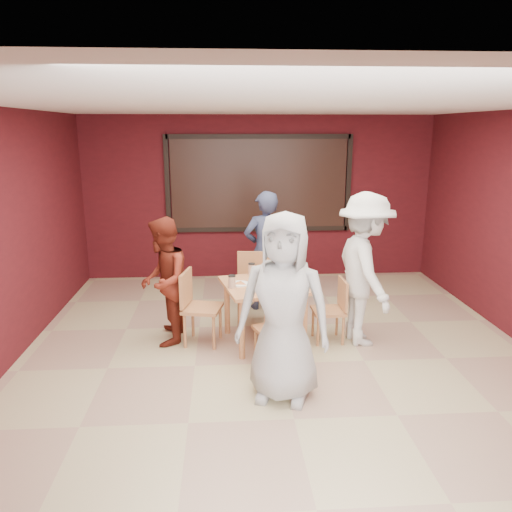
{
  "coord_description": "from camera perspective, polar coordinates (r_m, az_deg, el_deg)",
  "views": [
    {
      "loc": [
        -0.61,
        -5.12,
        2.57
      ],
      "look_at": [
        -0.24,
        0.61,
        1.1
      ],
      "focal_mm": 35.0,
      "sensor_mm": 36.0,
      "label": 1
    }
  ],
  "objects": [
    {
      "name": "floor",
      "position": [
        5.76,
        2.8,
        -12.14
      ],
      "size": [
        7.0,
        7.0,
        0.0
      ],
      "primitive_type": "plane",
      "color": "tan",
      "rests_on": "ground"
    },
    {
      "name": "window_blinds",
      "position": [
        8.64,
        0.34,
        8.25
      ],
      "size": [
        3.0,
        0.02,
        1.5
      ],
      "primitive_type": "cube",
      "color": "black"
    },
    {
      "name": "dining_table",
      "position": [
        6.05,
        0.96,
        -4.0
      ],
      "size": [
        1.13,
        1.13,
        0.9
      ],
      "color": "#DE8B5B",
      "rests_on": "floor"
    },
    {
      "name": "chair_front",
      "position": [
        5.49,
        2.49,
        -8.14
      ],
      "size": [
        0.51,
        0.51,
        0.83
      ],
      "color": "#AE6D43",
      "rests_on": "floor"
    },
    {
      "name": "chair_back",
      "position": [
        6.74,
        -0.23,
        -3.17
      ],
      "size": [
        0.5,
        0.5,
        0.95
      ],
      "color": "#AE6D43",
      "rests_on": "floor"
    },
    {
      "name": "chair_left",
      "position": [
        6.12,
        -6.86,
        -5.36
      ],
      "size": [
        0.52,
        0.52,
        0.91
      ],
      "color": "#AE6D43",
      "rests_on": "floor"
    },
    {
      "name": "chair_right",
      "position": [
        6.23,
        8.89,
        -5.72
      ],
      "size": [
        0.39,
        0.39,
        0.79
      ],
      "color": "#AE6D43",
      "rests_on": "floor"
    },
    {
      "name": "diner_front",
      "position": [
        4.74,
        3.16,
        -5.96
      ],
      "size": [
        1.04,
        0.83,
        1.84
      ],
      "primitive_type": "imported",
      "rotation": [
        0.0,
        0.0,
        -0.3
      ],
      "color": "#ADADAD",
      "rests_on": "floor"
    },
    {
      "name": "diner_back",
      "position": [
        7.17,
        1.04,
        0.61
      ],
      "size": [
        0.71,
        0.55,
        1.73
      ],
      "primitive_type": "imported",
      "rotation": [
        0.0,
        0.0,
        3.38
      ],
      "color": "#303756",
      "rests_on": "floor"
    },
    {
      "name": "diner_left",
      "position": [
        6.13,
        -10.51,
        -2.87
      ],
      "size": [
        0.61,
        0.78,
        1.56
      ],
      "primitive_type": "imported",
      "rotation": [
        0.0,
        0.0,
        -1.6
      ],
      "color": "maroon",
      "rests_on": "floor"
    },
    {
      "name": "diner_right",
      "position": [
        6.12,
        12.31,
        -1.52
      ],
      "size": [
        0.81,
        1.26,
        1.85
      ],
      "primitive_type": "imported",
      "rotation": [
        0.0,
        0.0,
        1.67
      ],
      "color": "silver",
      "rests_on": "floor"
    }
  ]
}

